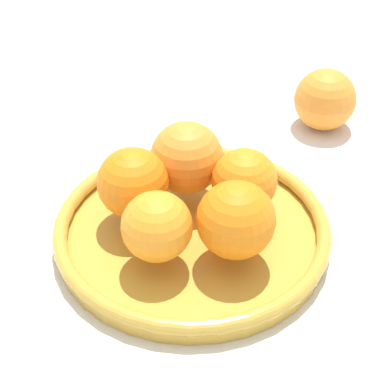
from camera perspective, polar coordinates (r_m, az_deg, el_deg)
ground_plane at (r=0.69m, az=0.00°, el=-4.23°), size 4.00×4.00×0.00m
fruit_bowl at (r=0.68m, az=0.00°, el=-3.36°), size 0.29×0.29×0.03m
orange_pile at (r=0.65m, az=-0.09°, el=0.14°), size 0.18×0.19×0.08m
stray_orange at (r=0.87m, az=11.74°, el=8.05°), size 0.08×0.08×0.08m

